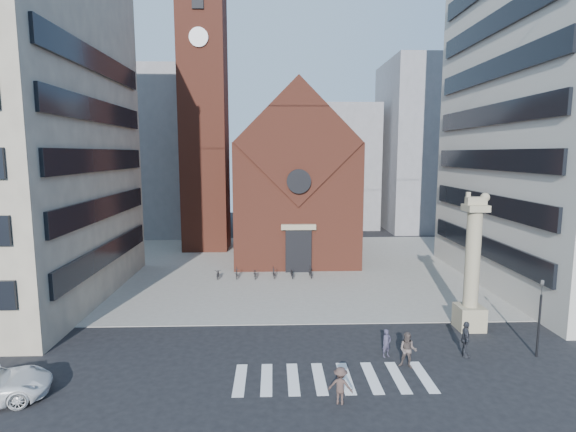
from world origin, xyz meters
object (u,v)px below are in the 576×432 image
at_px(lion_column, 472,276).
at_px(pedestrian_0, 387,343).
at_px(traffic_light, 540,316).
at_px(pedestrian_2, 466,339).
at_px(pedestrian_1, 408,350).
at_px(scooter_0, 218,274).

bearing_deg(lion_column, pedestrian_0, -149.09).
bearing_deg(traffic_light, pedestrian_2, 178.07).
bearing_deg(pedestrian_1, lion_column, 66.01).
bearing_deg(pedestrian_0, pedestrian_2, -30.40).
xyz_separation_m(traffic_light, pedestrian_1, (-7.43, -1.00, -1.35)).
relative_size(traffic_light, scooter_0, 2.70).
relative_size(traffic_light, pedestrian_0, 2.79).
height_order(traffic_light, pedestrian_1, traffic_light).
bearing_deg(pedestrian_1, pedestrian_0, 144.53).
xyz_separation_m(lion_column, traffic_light, (1.99, -4.00, -1.17)).
height_order(lion_column, traffic_light, lion_column).
bearing_deg(pedestrian_0, scooter_0, 96.61).
relative_size(pedestrian_0, pedestrian_2, 0.78).
height_order(pedestrian_0, pedestrian_1, pedestrian_1).
relative_size(pedestrian_1, pedestrian_2, 0.95).
bearing_deg(traffic_light, scooter_0, 140.21).
relative_size(lion_column, scooter_0, 5.45).
distance_m(traffic_light, scooter_0, 25.08).
distance_m(lion_column, pedestrian_1, 7.80).
height_order(traffic_light, pedestrian_0, traffic_light).
bearing_deg(scooter_0, lion_column, -38.10).
relative_size(traffic_light, pedestrian_2, 2.17).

